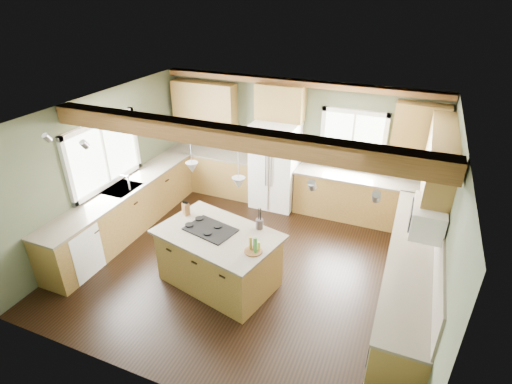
% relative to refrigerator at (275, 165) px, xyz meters
% --- Properties ---
extents(floor, '(5.60, 5.60, 0.00)m').
position_rel_refrigerator_xyz_m(floor, '(0.30, -2.12, -0.90)').
color(floor, black).
rests_on(floor, ground).
extents(ceiling, '(5.60, 5.60, 0.00)m').
position_rel_refrigerator_xyz_m(ceiling, '(0.30, -2.12, 1.70)').
color(ceiling, silver).
rests_on(ceiling, wall_back).
extents(wall_back, '(5.60, 0.00, 5.60)m').
position_rel_refrigerator_xyz_m(wall_back, '(0.30, 0.38, 0.40)').
color(wall_back, '#414732').
rests_on(wall_back, ground).
extents(wall_left, '(0.00, 5.00, 5.00)m').
position_rel_refrigerator_xyz_m(wall_left, '(-2.50, -2.12, 0.40)').
color(wall_left, '#414732').
rests_on(wall_left, ground).
extents(wall_right, '(0.00, 5.00, 5.00)m').
position_rel_refrigerator_xyz_m(wall_right, '(3.10, -2.12, 0.40)').
color(wall_right, '#414732').
rests_on(wall_right, ground).
extents(ceiling_beam, '(5.55, 0.26, 0.26)m').
position_rel_refrigerator_xyz_m(ceiling_beam, '(0.30, -2.70, 1.57)').
color(ceiling_beam, '#4E3216').
rests_on(ceiling_beam, ceiling).
extents(soffit_trim, '(5.55, 0.20, 0.10)m').
position_rel_refrigerator_xyz_m(soffit_trim, '(0.30, 0.28, 1.64)').
color(soffit_trim, '#4E3216').
rests_on(soffit_trim, ceiling).
extents(backsplash_back, '(5.58, 0.03, 0.58)m').
position_rel_refrigerator_xyz_m(backsplash_back, '(0.30, 0.36, 0.31)').
color(backsplash_back, brown).
rests_on(backsplash_back, wall_back).
extents(backsplash_right, '(0.03, 3.70, 0.58)m').
position_rel_refrigerator_xyz_m(backsplash_right, '(3.08, -2.07, 0.31)').
color(backsplash_right, brown).
rests_on(backsplash_right, wall_right).
extents(base_cab_back_left, '(2.02, 0.60, 0.88)m').
position_rel_refrigerator_xyz_m(base_cab_back_left, '(-1.49, 0.08, -0.46)').
color(base_cab_back_left, brown).
rests_on(base_cab_back_left, floor).
extents(counter_back_left, '(2.06, 0.64, 0.04)m').
position_rel_refrigerator_xyz_m(counter_back_left, '(-1.49, 0.08, 0.00)').
color(counter_back_left, '#50463B').
rests_on(counter_back_left, base_cab_back_left).
extents(base_cab_back_right, '(2.62, 0.60, 0.88)m').
position_rel_refrigerator_xyz_m(base_cab_back_right, '(1.79, 0.08, -0.46)').
color(base_cab_back_right, brown).
rests_on(base_cab_back_right, floor).
extents(counter_back_right, '(2.66, 0.64, 0.04)m').
position_rel_refrigerator_xyz_m(counter_back_right, '(1.79, 0.08, 0.00)').
color(counter_back_right, '#50463B').
rests_on(counter_back_right, base_cab_back_right).
extents(base_cab_left, '(0.60, 3.70, 0.88)m').
position_rel_refrigerator_xyz_m(base_cab_left, '(-2.20, -2.07, -0.46)').
color(base_cab_left, brown).
rests_on(base_cab_left, floor).
extents(counter_left, '(0.64, 3.74, 0.04)m').
position_rel_refrigerator_xyz_m(counter_left, '(-2.20, -2.07, 0.00)').
color(counter_left, '#50463B').
rests_on(counter_left, base_cab_left).
extents(base_cab_right, '(0.60, 3.70, 0.88)m').
position_rel_refrigerator_xyz_m(base_cab_right, '(2.80, -2.07, -0.46)').
color(base_cab_right, brown).
rests_on(base_cab_right, floor).
extents(counter_right, '(0.64, 3.74, 0.04)m').
position_rel_refrigerator_xyz_m(counter_right, '(2.80, -2.07, 0.00)').
color(counter_right, '#50463B').
rests_on(counter_right, base_cab_right).
extents(upper_cab_back_left, '(1.40, 0.35, 0.90)m').
position_rel_refrigerator_xyz_m(upper_cab_back_left, '(-1.69, 0.21, 1.05)').
color(upper_cab_back_left, brown).
rests_on(upper_cab_back_left, wall_back).
extents(upper_cab_over_fridge, '(0.96, 0.35, 0.70)m').
position_rel_refrigerator_xyz_m(upper_cab_over_fridge, '(-0.00, 0.21, 1.25)').
color(upper_cab_over_fridge, brown).
rests_on(upper_cab_over_fridge, wall_back).
extents(upper_cab_right, '(0.35, 2.20, 0.90)m').
position_rel_refrigerator_xyz_m(upper_cab_right, '(2.92, -1.22, 1.05)').
color(upper_cab_right, brown).
rests_on(upper_cab_right, wall_right).
extents(upper_cab_back_corner, '(0.90, 0.35, 0.90)m').
position_rel_refrigerator_xyz_m(upper_cab_back_corner, '(2.60, 0.21, 1.05)').
color(upper_cab_back_corner, brown).
rests_on(upper_cab_back_corner, wall_back).
extents(window_left, '(0.04, 1.60, 1.05)m').
position_rel_refrigerator_xyz_m(window_left, '(-2.48, -2.07, 0.65)').
color(window_left, white).
rests_on(window_left, wall_left).
extents(window_back, '(1.10, 0.04, 1.00)m').
position_rel_refrigerator_xyz_m(window_back, '(1.45, 0.36, 0.65)').
color(window_back, white).
rests_on(window_back, wall_back).
extents(sink, '(0.50, 0.65, 0.03)m').
position_rel_refrigerator_xyz_m(sink, '(-2.20, -2.07, 0.01)').
color(sink, '#262628').
rests_on(sink, counter_left).
extents(faucet, '(0.02, 0.02, 0.28)m').
position_rel_refrigerator_xyz_m(faucet, '(-2.02, -2.07, 0.15)').
color(faucet, '#B2B2B7').
rests_on(faucet, sink).
extents(dishwasher, '(0.60, 0.60, 0.84)m').
position_rel_refrigerator_xyz_m(dishwasher, '(-2.19, -3.37, -0.47)').
color(dishwasher, white).
rests_on(dishwasher, floor).
extents(oven, '(0.60, 0.72, 0.84)m').
position_rel_refrigerator_xyz_m(oven, '(2.79, -3.37, -0.47)').
color(oven, white).
rests_on(oven, floor).
extents(microwave, '(0.40, 0.70, 0.38)m').
position_rel_refrigerator_xyz_m(microwave, '(2.88, -2.17, 0.65)').
color(microwave, white).
rests_on(microwave, wall_right).
extents(pendant_left, '(0.18, 0.18, 0.16)m').
position_rel_refrigerator_xyz_m(pendant_left, '(-0.34, -2.60, 0.98)').
color(pendant_left, '#B2B2B7').
rests_on(pendant_left, ceiling).
extents(pendant_right, '(0.18, 0.18, 0.16)m').
position_rel_refrigerator_xyz_m(pendant_right, '(0.49, -2.80, 0.98)').
color(pendant_right, '#B2B2B7').
rests_on(pendant_right, ceiling).
extents(refrigerator, '(0.90, 0.74, 1.80)m').
position_rel_refrigerator_xyz_m(refrigerator, '(0.00, 0.00, 0.00)').
color(refrigerator, white).
rests_on(refrigerator, floor).
extents(island, '(1.88, 1.39, 0.88)m').
position_rel_refrigerator_xyz_m(island, '(0.08, -2.70, -0.46)').
color(island, brown).
rests_on(island, floor).
extents(island_top, '(2.02, 1.53, 0.04)m').
position_rel_refrigerator_xyz_m(island_top, '(0.08, -2.70, 0.00)').
color(island_top, '#50463B').
rests_on(island_top, island).
extents(cooktop, '(0.83, 0.64, 0.02)m').
position_rel_refrigerator_xyz_m(cooktop, '(-0.06, -2.67, 0.03)').
color(cooktop, black).
rests_on(cooktop, island_top).
extents(knife_block, '(0.15, 0.14, 0.19)m').
position_rel_refrigerator_xyz_m(knife_block, '(-0.64, -2.41, 0.12)').
color(knife_block, brown).
rests_on(knife_block, island_top).
extents(utensil_crock, '(0.14, 0.14, 0.16)m').
position_rel_refrigerator_xyz_m(utensil_crock, '(0.60, -2.34, 0.10)').
color(utensil_crock, '#38322D').
rests_on(utensil_crock, island_top).
extents(bottle_tray, '(0.34, 0.34, 0.24)m').
position_rel_refrigerator_xyz_m(bottle_tray, '(0.75, -2.92, 0.14)').
color(bottle_tray, brown).
rests_on(bottle_tray, island_top).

